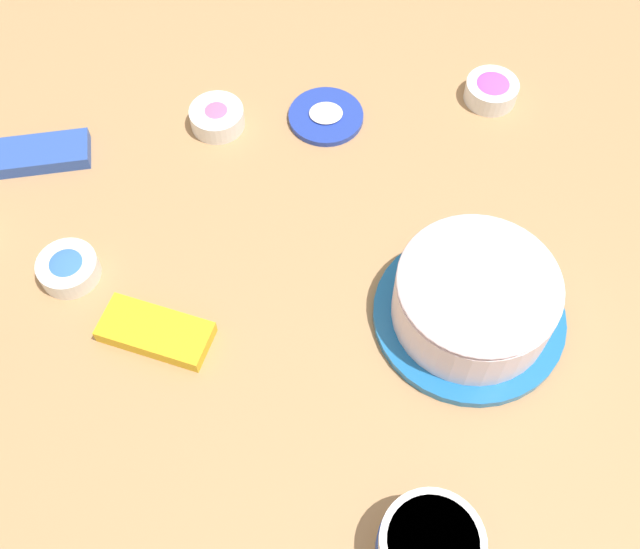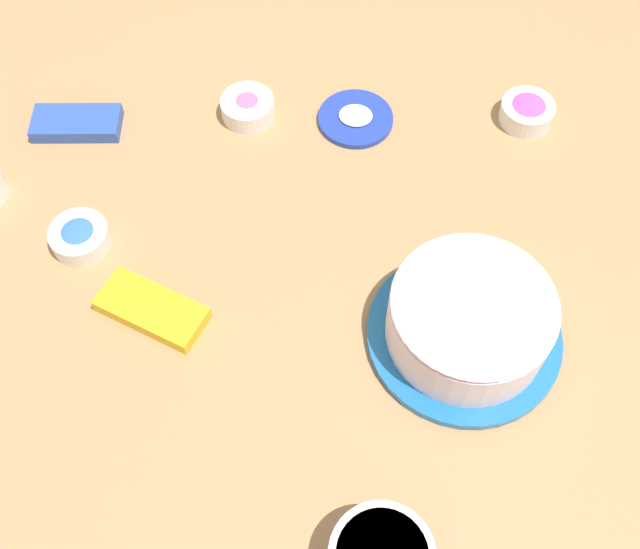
{
  "view_description": "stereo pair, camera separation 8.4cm",
  "coord_description": "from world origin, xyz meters",
  "views": [
    {
      "loc": [
        -0.1,
        0.58,
        0.95
      ],
      "look_at": [
        -0.11,
        0.03,
        0.04
      ],
      "focal_mm": 43.09,
      "sensor_mm": 36.0,
      "label": 1
    },
    {
      "loc": [
        -0.18,
        0.58,
        0.95
      ],
      "look_at": [
        -0.11,
        0.03,
        0.04
      ],
      "focal_mm": 43.09,
      "sensor_mm": 36.0,
      "label": 2
    }
  ],
  "objects": [
    {
      "name": "sprinkle_bowl_blue",
      "position": [
        0.25,
        -0.0,
        0.02
      ],
      "size": [
        0.09,
        0.09,
        0.03
      ],
      "color": "white",
      "rests_on": "ground_plane"
    },
    {
      "name": "sprinkle_bowl_rainbow",
      "position": [
        -0.41,
        -0.33,
        0.02
      ],
      "size": [
        0.09,
        0.09,
        0.04
      ],
      "color": "white",
      "rests_on": "ground_plane"
    },
    {
      "name": "candy_box_lower",
      "position": [
        0.32,
        -0.22,
        0.01
      ],
      "size": [
        0.15,
        0.09,
        0.02
      ],
      "primitive_type": "cube",
      "rotation": [
        0.0,
        0.0,
        0.14
      ],
      "color": "#2D51B2",
      "rests_on": "ground_plane"
    },
    {
      "name": "ground_plane",
      "position": [
        0.0,
        0.0,
        0.0
      ],
      "size": [
        1.54,
        1.54,
        0.0
      ],
      "primitive_type": "plane",
      "color": "tan"
    },
    {
      "name": "candy_box_upper",
      "position": [
        0.12,
        0.1,
        0.01
      ],
      "size": [
        0.17,
        0.12,
        0.02
      ],
      "primitive_type": "cube",
      "rotation": [
        0.0,
        0.0,
        -0.34
      ],
      "color": "yellow",
      "rests_on": "ground_plane"
    },
    {
      "name": "frosted_cake",
      "position": [
        -0.32,
        0.08,
        0.05
      ],
      "size": [
        0.27,
        0.27,
        0.11
      ],
      "color": "#1E6BB2",
      "rests_on": "ground_plane"
    },
    {
      "name": "frosting_tub_lid",
      "position": [
        -0.13,
        -0.29,
        0.01
      ],
      "size": [
        0.12,
        0.12,
        0.02
      ],
      "color": "#233DAD",
      "rests_on": "ground_plane"
    },
    {
      "name": "sprinkle_bowl_pink",
      "position": [
        0.05,
        -0.28,
        0.02
      ],
      "size": [
        0.09,
        0.09,
        0.04
      ],
      "color": "white",
      "rests_on": "ground_plane"
    }
  ]
}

